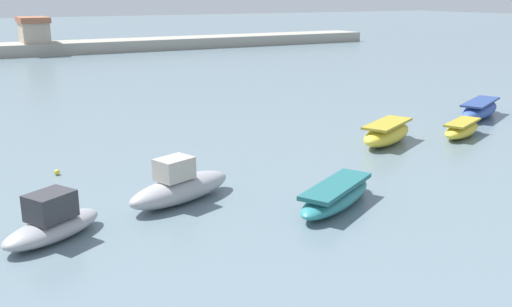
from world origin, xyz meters
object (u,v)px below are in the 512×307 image
object	(u,v)px
mooring_buoy_1	(57,172)
moored_boat_5	(336,196)
moored_boat_7	(462,129)
mooring_buoy_0	(190,174)
moored_boat_4	(180,186)
moored_boat_6	(387,133)
moored_boat_8	(480,110)
moored_boat_3	(52,223)

from	to	relation	value
mooring_buoy_1	moored_boat_5	bearing A→B (deg)	-46.35
moored_boat_7	mooring_buoy_1	bearing A→B (deg)	146.81
moored_boat_7	mooring_buoy_0	distance (m)	16.13
moored_boat_7	moored_boat_4	bearing A→B (deg)	163.43
moored_boat_6	moored_boat_5	bearing A→B (deg)	-168.23
moored_boat_7	moored_boat_8	bearing A→B (deg)	8.19
moored_boat_3	moored_boat_7	world-z (taller)	moored_boat_3
moored_boat_7	mooring_buoy_0	world-z (taller)	moored_boat_7
moored_boat_8	mooring_buoy_0	distance (m)	21.32
moored_boat_3	mooring_buoy_0	world-z (taller)	moored_boat_3
moored_boat_3	moored_boat_5	world-z (taller)	moored_boat_3
moored_boat_3	moored_boat_8	bearing A→B (deg)	-15.84
moored_boat_6	moored_boat_8	bearing A→B (deg)	-13.49
moored_boat_8	moored_boat_5	bearing A→B (deg)	179.98
moored_boat_3	moored_boat_6	world-z (taller)	moored_boat_3
moored_boat_4	moored_boat_7	size ratio (longest dim) A/B	1.22
mooring_buoy_1	moored_boat_3	bearing A→B (deg)	-100.50
moored_boat_5	mooring_buoy_1	distance (m)	12.44
moored_boat_4	moored_boat_8	distance (m)	23.26
moored_boat_3	moored_boat_4	xyz separation A→B (m)	(4.92, 1.34, 0.04)
moored_boat_3	mooring_buoy_1	world-z (taller)	moored_boat_3
moored_boat_6	moored_boat_8	world-z (taller)	moored_boat_6
moored_boat_6	moored_boat_8	size ratio (longest dim) A/B	0.86
moored_boat_3	moored_boat_5	xyz separation A→B (m)	(9.89, -1.93, -0.15)
moored_boat_8	mooring_buoy_1	world-z (taller)	moored_boat_8
moored_boat_7	mooring_buoy_0	size ratio (longest dim) A/B	14.14
moored_boat_4	moored_boat_8	size ratio (longest dim) A/B	0.88
moored_boat_4	moored_boat_5	distance (m)	5.95
moored_boat_8	moored_boat_4	bearing A→B (deg)	167.22
moored_boat_8	mooring_buoy_0	world-z (taller)	moored_boat_8
mooring_buoy_0	mooring_buoy_1	bearing A→B (deg)	149.19
moored_boat_4	moored_boat_5	size ratio (longest dim) A/B	0.99
moored_boat_6	mooring_buoy_1	xyz separation A→B (m)	(-16.50, 2.61, -0.44)
moored_boat_5	moored_boat_8	xyz separation A→B (m)	(17.64, 8.74, 0.10)
moored_boat_6	moored_boat_8	distance (m)	10.00
moored_boat_4	mooring_buoy_0	world-z (taller)	moored_boat_4
mooring_buoy_1	mooring_buoy_0	bearing A→B (deg)	-30.81
moored_boat_4	mooring_buoy_1	distance (m)	6.78
moored_boat_6	mooring_buoy_1	world-z (taller)	moored_boat_6
moored_boat_4	moored_boat_6	xyz separation A→B (m)	(12.89, 3.11, -0.05)
moored_boat_3	moored_boat_6	xyz separation A→B (m)	(17.81, 4.45, -0.01)
moored_boat_3	mooring_buoy_0	xyz separation A→B (m)	(6.39, 4.04, -0.43)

